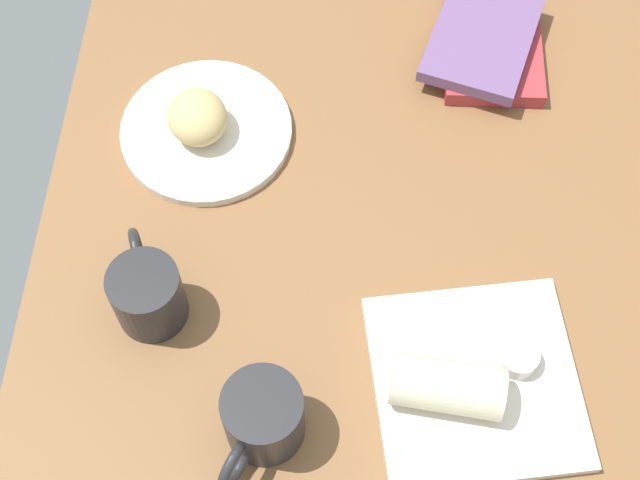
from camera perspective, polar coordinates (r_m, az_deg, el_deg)
dining_table at (r=123.79cm, az=3.90°, el=1.01°), size 110.00×90.00×4.00cm
round_plate at (r=129.07cm, az=-7.00°, el=6.66°), size 23.54×23.54×1.40cm
scone_pastry at (r=126.03cm, az=-7.56°, el=7.50°), size 11.28×10.82×5.93cm
square_plate at (r=112.95cm, az=9.53°, el=-8.62°), size 27.95×27.95×1.60cm
sauce_cup at (r=112.61cm, az=12.08°, el=-7.08°), size 4.82×4.82×2.60cm
breakfast_wrap at (r=108.15cm, az=7.83°, el=-8.90°), size 7.48×13.42×6.15cm
book_stack at (r=137.27cm, az=10.28°, el=11.71°), size 23.03×18.71×4.49cm
coffee_mug at (r=113.45cm, az=-10.59°, el=-3.20°), size 13.29×8.75×9.21cm
second_mug at (r=106.02cm, az=-3.60°, el=-10.91°), size 13.64×9.28×9.44cm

